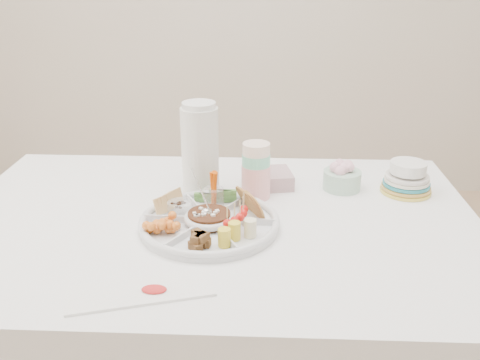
{
  "coord_description": "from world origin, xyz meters",
  "views": [
    {
      "loc": [
        0.14,
        -1.36,
        1.44
      ],
      "look_at": [
        0.07,
        0.04,
        0.86
      ],
      "focal_mm": 40.0,
      "sensor_mm": 36.0,
      "label": 1
    }
  ],
  "objects_px": {
    "plate_stack": "(407,177)",
    "dining_table": "(216,327)",
    "party_tray": "(209,220)",
    "thermos": "(200,148)"
  },
  "relations": [
    {
      "from": "dining_table",
      "to": "plate_stack",
      "type": "relative_size",
      "value": 9.6
    },
    {
      "from": "thermos",
      "to": "dining_table",
      "type": "bearing_deg",
      "value": -73.13
    },
    {
      "from": "dining_table",
      "to": "party_tray",
      "type": "height_order",
      "value": "party_tray"
    },
    {
      "from": "dining_table",
      "to": "party_tray",
      "type": "relative_size",
      "value": 4.0
    },
    {
      "from": "plate_stack",
      "to": "dining_table",
      "type": "bearing_deg",
      "value": -159.99
    },
    {
      "from": "dining_table",
      "to": "party_tray",
      "type": "distance_m",
      "value": 0.41
    },
    {
      "from": "party_tray",
      "to": "thermos",
      "type": "relative_size",
      "value": 1.27
    },
    {
      "from": "thermos",
      "to": "plate_stack",
      "type": "relative_size",
      "value": 1.88
    },
    {
      "from": "dining_table",
      "to": "plate_stack",
      "type": "distance_m",
      "value": 0.76
    },
    {
      "from": "thermos",
      "to": "plate_stack",
      "type": "xyz_separation_m",
      "value": [
        0.65,
        0.03,
        -0.1
      ]
    }
  ]
}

